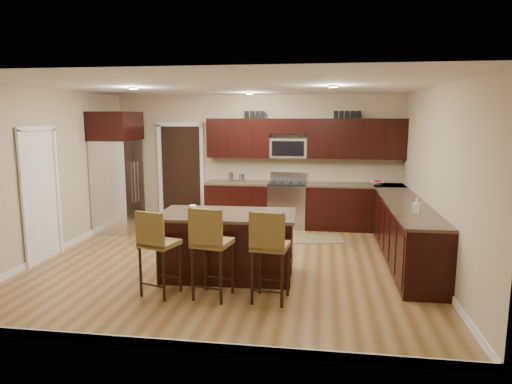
% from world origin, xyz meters
% --- Properties ---
extents(floor, '(6.00, 6.00, 0.00)m').
position_xyz_m(floor, '(0.00, 0.00, 0.00)').
color(floor, olive).
rests_on(floor, ground).
extents(ceiling, '(6.00, 6.00, 0.00)m').
position_xyz_m(ceiling, '(0.00, 0.00, 2.70)').
color(ceiling, silver).
rests_on(ceiling, wall_back).
extents(wall_back, '(6.00, 0.00, 6.00)m').
position_xyz_m(wall_back, '(0.00, 2.75, 1.35)').
color(wall_back, tan).
rests_on(wall_back, floor).
extents(wall_left, '(0.00, 5.50, 5.50)m').
position_xyz_m(wall_left, '(-3.00, 0.00, 1.35)').
color(wall_left, tan).
rests_on(wall_left, floor).
extents(wall_right, '(0.00, 5.50, 5.50)m').
position_xyz_m(wall_right, '(3.00, 0.00, 1.35)').
color(wall_right, tan).
rests_on(wall_right, floor).
extents(base_cabinets, '(4.02, 3.96, 0.92)m').
position_xyz_m(base_cabinets, '(1.90, 1.45, 0.46)').
color(base_cabinets, black).
rests_on(base_cabinets, floor).
extents(upper_cabinets, '(4.00, 0.33, 0.80)m').
position_xyz_m(upper_cabinets, '(1.04, 2.58, 1.84)').
color(upper_cabinets, black).
rests_on(upper_cabinets, wall_back).
extents(range, '(0.76, 0.64, 1.11)m').
position_xyz_m(range, '(0.68, 2.45, 0.47)').
color(range, silver).
rests_on(range, floor).
extents(microwave, '(0.76, 0.31, 0.40)m').
position_xyz_m(microwave, '(0.68, 2.60, 1.62)').
color(microwave, silver).
rests_on(microwave, upper_cabinets).
extents(doorway, '(0.85, 0.03, 2.06)m').
position_xyz_m(doorway, '(-1.65, 2.73, 1.03)').
color(doorway, black).
rests_on(doorway, floor).
extents(pantry_door, '(0.03, 0.80, 2.04)m').
position_xyz_m(pantry_door, '(-2.98, -0.30, 1.02)').
color(pantry_door, white).
rests_on(pantry_door, floor).
extents(letter_decor, '(2.20, 0.03, 0.15)m').
position_xyz_m(letter_decor, '(0.90, 2.58, 2.29)').
color(letter_decor, black).
rests_on(letter_decor, upper_cabinets).
extents(island, '(1.94, 1.07, 0.92)m').
position_xyz_m(island, '(0.07, -0.62, 0.43)').
color(island, black).
rests_on(island, floor).
extents(stool_left, '(0.52, 0.52, 1.11)m').
position_xyz_m(stool_left, '(-0.66, -1.46, 0.69)').
color(stool_left, olive).
rests_on(stool_left, floor).
extents(stool_mid, '(0.51, 0.51, 1.17)m').
position_xyz_m(stool_mid, '(0.03, -1.47, 0.73)').
color(stool_mid, olive).
rests_on(stool_mid, floor).
extents(stool_right, '(0.48, 0.48, 1.15)m').
position_xyz_m(stool_right, '(0.76, -1.47, 0.72)').
color(stool_right, olive).
rests_on(stool_right, floor).
extents(refrigerator, '(0.79, 0.96, 2.35)m').
position_xyz_m(refrigerator, '(-2.62, 1.68, 1.21)').
color(refrigerator, silver).
rests_on(refrigerator, floor).
extents(floor_mat, '(1.08, 0.81, 0.01)m').
position_xyz_m(floor_mat, '(1.31, 1.57, 0.01)').
color(floor_mat, olive).
rests_on(floor_mat, floor).
extents(fruit_bowl, '(0.29, 0.29, 0.07)m').
position_xyz_m(fruit_bowl, '(2.46, 2.45, 0.95)').
color(fruit_bowl, silver).
rests_on(fruit_bowl, base_cabinets).
extents(soap_bottle, '(0.13, 0.13, 0.21)m').
position_xyz_m(soap_bottle, '(2.70, -0.22, 1.03)').
color(soap_bottle, '#B2B2B2').
rests_on(soap_bottle, base_cabinets).
extents(canister_tall, '(0.12, 0.12, 0.20)m').
position_xyz_m(canister_tall, '(-0.50, 2.45, 1.02)').
color(canister_tall, silver).
rests_on(canister_tall, base_cabinets).
extents(canister_short, '(0.11, 0.11, 0.16)m').
position_xyz_m(canister_short, '(-0.27, 2.45, 1.00)').
color(canister_short, silver).
rests_on(canister_short, base_cabinets).
extents(island_jar, '(0.10, 0.10, 0.10)m').
position_xyz_m(island_jar, '(-0.43, -0.62, 0.97)').
color(island_jar, white).
rests_on(island_jar, island).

